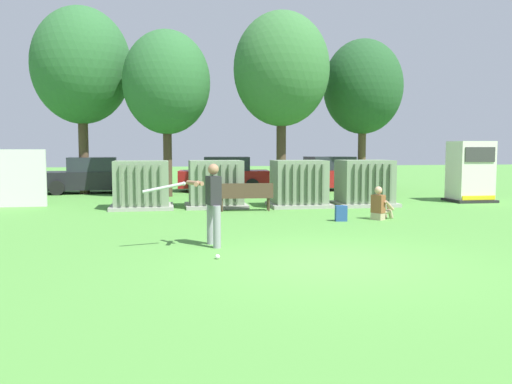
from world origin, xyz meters
name	(u,v)px	position (x,y,z in m)	size (l,w,h in m)	color
ground_plane	(331,262)	(0.00, 0.00, 0.00)	(96.00, 96.00, 0.00)	#51933D
transformer_west	(142,185)	(-3.72, 9.24, 0.79)	(2.10, 1.70, 1.62)	#9E9B93
transformer_mid_west	(216,185)	(-1.21, 9.23, 0.79)	(2.10, 1.70, 1.62)	#9E9B93
transformer_mid_east	(299,184)	(1.69, 8.96, 0.79)	(2.10, 1.70, 1.62)	#9E9B93
transformer_east	(365,183)	(4.07, 8.87, 0.79)	(2.10, 1.70, 1.62)	#9E9B93
generator_enclosure	(470,172)	(8.54, 9.49, 1.14)	(1.60, 1.40, 2.30)	#262626
park_bench	(245,195)	(-0.37, 7.92, 0.54)	(1.82, 0.48, 0.92)	#4C3828
batter	(211,200)	(-2.02, 1.93, 0.98)	(1.61, 0.75, 1.74)	gray
sports_ball	(218,257)	(-2.01, 0.60, 0.04)	(0.09, 0.09, 0.09)	white
seated_spectator	(380,206)	(3.16, 5.29, 0.38)	(0.78, 0.68, 0.96)	tan
backpack	(341,214)	(1.93, 5.15, 0.21)	(0.34, 0.28, 0.44)	#264C8C
tree_left	(81,66)	(-6.45, 15.49, 5.60)	(4.27, 4.27, 8.16)	#4C3828
tree_center_left	(167,83)	(-2.80, 13.58, 4.73)	(3.61, 3.61, 6.90)	#4C3828
tree_center_right	(281,70)	(2.04, 13.48, 5.37)	(4.10, 4.10, 7.83)	#4C3828
tree_right	(363,87)	(6.33, 15.11, 4.89)	(3.73, 3.73, 7.12)	brown
parked_car_leftmost	(90,176)	(-6.25, 15.93, 0.75)	(4.29, 2.10, 1.62)	black
parked_car_left_of_center	(225,175)	(-0.14, 15.95, 0.75)	(4.35, 2.24, 1.62)	maroon
parked_car_right_of_center	(327,175)	(4.77, 15.56, 0.75)	(4.36, 2.25, 1.62)	maroon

